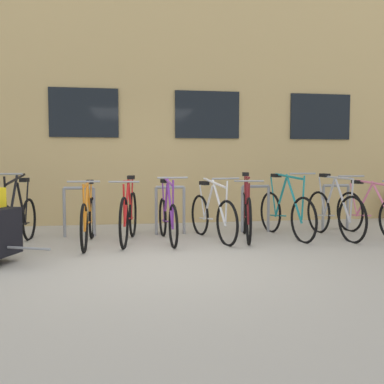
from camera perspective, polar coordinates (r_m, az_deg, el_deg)
The scene contains 12 objects.
ground_plane at distance 5.36m, azimuth -4.20°, elevation -9.19°, with size 42.00×42.00×0.00m, color #B2ADA0.
storefront_building at distance 11.86m, azimuth -6.93°, elevation 13.99°, with size 28.00×6.59×6.55m.
bike_rack at distance 7.18m, azimuth -2.96°, elevation -1.81°, with size 6.52×0.05×0.83m.
bicycle_white at distance 6.71m, azimuth 2.77°, elevation -3.22°, with size 0.54×1.68×1.02m.
bicycle_black at distance 6.68m, azimuth -22.35°, elevation -3.53°, with size 0.44×1.71×1.10m.
bicycle_maroon at distance 6.87m, azimuth 7.35°, elevation -2.94°, with size 0.51×1.68×1.07m.
bicycle_orange at distance 6.50m, azimuth -13.81°, elevation -3.57°, with size 0.44×1.77×0.99m.
bicycle_purple at distance 6.58m, azimuth -3.31°, elevation -3.46°, with size 0.44×1.65×1.04m.
bicycle_silver at distance 7.31m, azimuth 18.59°, elevation -2.65°, with size 0.44×1.72×1.05m.
bicycle_pink at distance 7.60m, azimuth 22.96°, elevation -2.62°, with size 0.44×1.79×0.97m.
bicycle_teal at distance 7.12m, azimuth 12.52°, elevation -2.73°, with size 0.45×1.76×1.08m.
bicycle_red at distance 6.60m, azimuth -8.52°, elevation -3.18°, with size 0.44×1.73×1.03m.
Camera 1 is at (-0.42, -5.20, 1.23)m, focal length 39.60 mm.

